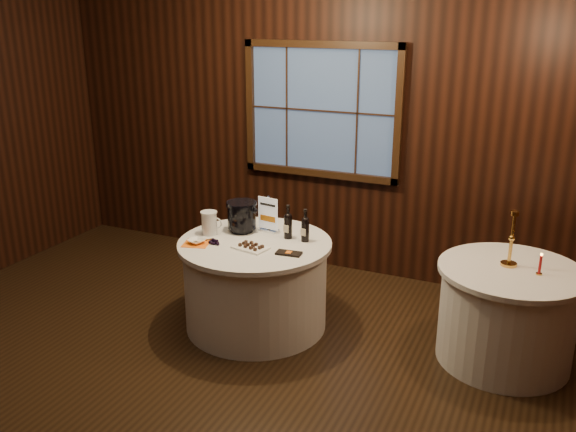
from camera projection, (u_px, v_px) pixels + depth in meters
The scene contains 16 objects.
ground at pixel (193, 385), 4.43m from camera, with size 6.00×6.00×0.00m, color black.
back_wall at pixel (322, 121), 6.08m from camera, with size 6.00×0.10×3.00m.
main_table at pixel (256, 283), 5.17m from camera, with size 1.28×1.28×0.77m.
side_table at pixel (506, 314), 4.64m from camera, with size 1.08×1.08×0.77m.
sign_stand at pixel (269, 220), 5.25m from camera, with size 0.20×0.12×0.32m.
port_bottle_left at pixel (288, 224), 5.09m from camera, with size 0.07×0.07×0.29m.
port_bottle_right at pixel (305, 228), 5.02m from camera, with size 0.07×0.07×0.28m.
ice_bucket at pixel (242, 216), 5.24m from camera, with size 0.26×0.26×0.27m.
chocolate_plate at pixel (251, 247), 4.90m from camera, with size 0.31×0.23×0.04m.
chocolate_box at pixel (289, 253), 4.78m from camera, with size 0.20×0.10×0.02m, color black.
grape_bunch at pixel (215, 241), 5.00m from camera, with size 0.18×0.10×0.04m.
glass_pitcher at pixel (209, 223), 5.19m from camera, with size 0.19×0.14×0.20m.
orange_napkin at pixel (197, 243), 5.01m from camera, with size 0.21×0.21×0.00m, color orange.
cracker_bowl at pixel (196, 241), 5.00m from camera, with size 0.13×0.13×0.03m, color white.
brass_candlestick at pixel (511, 246), 4.53m from camera, with size 0.12×0.12×0.43m.
red_candle at pixel (540, 266), 4.40m from camera, with size 0.05×0.05×0.17m.
Camera 1 is at (2.21, -3.18, 2.58)m, focal length 38.00 mm.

